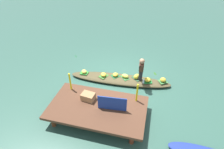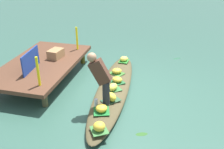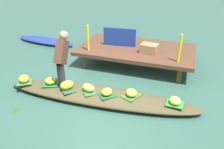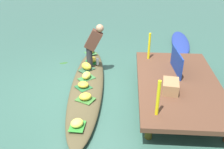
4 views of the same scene
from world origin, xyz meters
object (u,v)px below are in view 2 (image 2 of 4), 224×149
object	(u,v)px
banana_bunch_0	(124,59)
water_bottle	(96,103)
banana_bunch_4	(99,126)
market_banner	(31,61)
banana_bunch_6	(117,80)
vendor_boat	(113,89)
produce_crate	(56,54)
banana_bunch_2	(117,71)
banana_bunch_3	(111,97)
banana_bunch_1	(101,108)
banana_bunch_5	(113,87)
vendor_person	(101,76)

from	to	relation	value
banana_bunch_0	water_bottle	bearing A→B (deg)	178.40
banana_bunch_4	market_banner	world-z (taller)	market_banner
banana_bunch_4	banana_bunch_6	bearing A→B (deg)	3.26
vendor_boat	banana_bunch_4	world-z (taller)	banana_bunch_4
water_bottle	produce_crate	xyz separation A→B (m)	(1.72, 1.73, 0.31)
banana_bunch_2	banana_bunch_6	xyz separation A→B (m)	(-0.49, -0.13, -0.00)
banana_bunch_3	water_bottle	distance (m)	0.40
banana_bunch_0	banana_bunch_2	bearing A→B (deg)	179.20
banana_bunch_1	banana_bunch_2	bearing A→B (deg)	3.21
banana_bunch_5	banana_bunch_6	size ratio (longest dim) A/B	1.12
banana_bunch_1	vendor_person	size ratio (longest dim) A/B	0.21
banana_bunch_1	produce_crate	distance (m)	2.68
water_bottle	banana_bunch_4	bearing A→B (deg)	-158.57
banana_bunch_4	vendor_boat	bearing A→B (deg)	5.34
vendor_boat	banana_bunch_4	size ratio (longest dim) A/B	18.38
banana_bunch_4	market_banner	bearing A→B (deg)	55.25
banana_bunch_6	vendor_person	distance (m)	1.24
market_banner	banana_bunch_5	bearing A→B (deg)	-95.64
banana_bunch_3	banana_bunch_5	distance (m)	0.49
banana_bunch_6	market_banner	size ratio (longest dim) A/B	0.28
water_bottle	produce_crate	bearing A→B (deg)	45.15
banana_bunch_3	banana_bunch_4	world-z (taller)	banana_bunch_3
vendor_person	market_banner	bearing A→B (deg)	72.07
banana_bunch_3	banana_bunch_6	distance (m)	0.91
water_bottle	produce_crate	size ratio (longest dim) A/B	0.42
produce_crate	water_bottle	bearing A→B (deg)	-134.85
banana_bunch_6	market_banner	xyz separation A→B (m)	(-0.41, 2.17, 0.47)
banana_bunch_3	banana_bunch_0	bearing A→B (deg)	4.49
banana_bunch_2	banana_bunch_6	size ratio (longest dim) A/B	1.04
vendor_boat	banana_bunch_1	bearing A→B (deg)	178.09
banana_bunch_5	water_bottle	bearing A→B (deg)	167.18
banana_bunch_1	vendor_person	distance (m)	0.68
banana_bunch_3	banana_bunch_6	size ratio (longest dim) A/B	1.15
vendor_boat	banana_bunch_5	distance (m)	0.30
banana_bunch_6	market_banner	distance (m)	2.25
banana_bunch_6	banana_bunch_1	bearing A→B (deg)	178.97
banana_bunch_0	banana_bunch_6	distance (m)	1.39
banana_bunch_6	vendor_person	size ratio (longest dim) A/B	0.21
vendor_boat	banana_bunch_2	xyz separation A→B (m)	(0.69, 0.08, 0.18)
vendor_boat	produce_crate	distance (m)	2.05
market_banner	vendor_boat	bearing A→B (deg)	-89.56
banana_bunch_4	produce_crate	world-z (taller)	produce_crate
vendor_person	produce_crate	distance (m)	2.40
market_banner	produce_crate	size ratio (longest dim) A/B	2.11
vendor_boat	vendor_person	bearing A→B (deg)	172.36
produce_crate	banana_bunch_4	bearing A→B (deg)	-140.80
water_bottle	vendor_boat	bearing A→B (deg)	-7.58
banana_bunch_2	banana_bunch_6	bearing A→B (deg)	-165.36
banana_bunch_2	vendor_person	xyz separation A→B (m)	(-1.56, -0.01, 0.61)
produce_crate	vendor_boat	bearing A→B (deg)	-110.64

